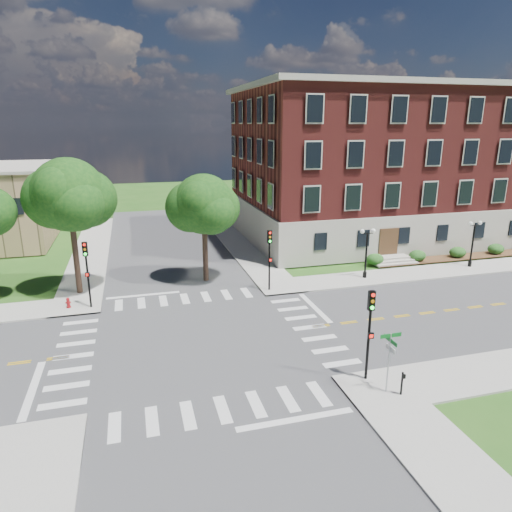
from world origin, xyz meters
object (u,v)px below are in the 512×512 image
object	(u,v)px
street_sign_pole	(390,351)
push_button_post	(402,382)
traffic_signal_nw	(87,266)
fire_hydrant	(68,303)
traffic_signal_ne	(270,252)
twin_lamp_east	(473,241)
traffic_signal_se	(370,324)
twin_lamp_west	(366,250)

from	to	relation	value
street_sign_pole	push_button_post	size ratio (longest dim) A/B	2.58
traffic_signal_nw	fire_hydrant	bearing A→B (deg)	168.34
traffic_signal_ne	traffic_signal_nw	xyz separation A→B (m)	(-13.32, 0.00, 0.00)
twin_lamp_east	street_sign_pole	world-z (taller)	twin_lamp_east
traffic_signal_nw	street_sign_pole	world-z (taller)	traffic_signal_nw
push_button_post	fire_hydrant	distance (m)	23.11
traffic_signal_ne	push_button_post	bearing A→B (deg)	-83.03
traffic_signal_se	push_button_post	size ratio (longest dim) A/B	4.00
traffic_signal_ne	twin_lamp_west	distance (m)	8.78
street_sign_pole	push_button_post	world-z (taller)	street_sign_pole
traffic_signal_se	push_button_post	distance (m)	3.11
twin_lamp_west	street_sign_pole	xyz separation A→B (m)	(-7.37, -15.84, -0.21)
twin_lamp_east	traffic_signal_se	bearing A→B (deg)	-141.50
traffic_signal_se	twin_lamp_east	xyz separation A→B (m)	(18.58, 14.78, -0.66)
traffic_signal_se	twin_lamp_east	world-z (taller)	traffic_signal_se
traffic_signal_se	fire_hydrant	bearing A→B (deg)	138.21
push_button_post	twin_lamp_west	bearing A→B (deg)	67.28
fire_hydrant	traffic_signal_ne	bearing A→B (deg)	-1.24
push_button_post	fire_hydrant	world-z (taller)	push_button_post
traffic_signal_se	street_sign_pole	world-z (taller)	traffic_signal_se
street_sign_pole	push_button_post	xyz separation A→B (m)	(0.55, -0.44, -1.51)
traffic_signal_nw	push_button_post	bearing A→B (deg)	-45.67
traffic_signal_ne	push_button_post	size ratio (longest dim) A/B	4.00
traffic_signal_ne	fire_hydrant	distance (m)	15.11
twin_lamp_west	traffic_signal_nw	bearing A→B (deg)	-178.19
traffic_signal_ne	street_sign_pole	world-z (taller)	traffic_signal_ne
twin_lamp_east	twin_lamp_west	bearing A→B (deg)	-178.64
twin_lamp_east	push_button_post	size ratio (longest dim) A/B	3.53
traffic_signal_se	traffic_signal_ne	size ratio (longest dim) A/B	1.00
twin_lamp_west	fire_hydrant	distance (m)	23.67
push_button_post	twin_lamp_east	bearing A→B (deg)	43.15
traffic_signal_nw	push_button_post	world-z (taller)	traffic_signal_nw
traffic_signal_se	traffic_signal_nw	world-z (taller)	same
push_button_post	fire_hydrant	size ratio (longest dim) A/B	1.60
traffic_signal_ne	twin_lamp_west	size ratio (longest dim) A/B	1.13
traffic_signal_nw	traffic_signal_se	bearing A→B (deg)	-44.07
twin_lamp_west	push_button_post	world-z (taller)	twin_lamp_west
traffic_signal_ne	twin_lamp_west	xyz separation A→B (m)	(8.72, 0.70, -0.66)
traffic_signal_se	street_sign_pole	size ratio (longest dim) A/B	1.55
twin_lamp_west	twin_lamp_east	size ratio (longest dim) A/B	1.00
traffic_signal_ne	push_button_post	world-z (taller)	traffic_signal_ne
traffic_signal_nw	street_sign_pole	distance (m)	21.11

